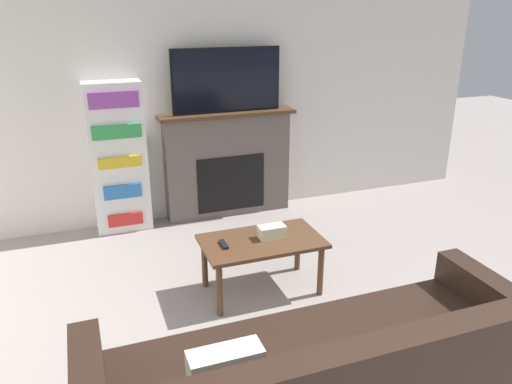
{
  "coord_description": "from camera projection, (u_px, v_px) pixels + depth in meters",
  "views": [
    {
      "loc": [
        -1.31,
        -1.2,
        2.25
      ],
      "look_at": [
        0.04,
        2.5,
        0.76
      ],
      "focal_mm": 35.0,
      "sensor_mm": 36.0,
      "label": 1
    }
  ],
  "objects": [
    {
      "name": "wall_back",
      "position": [
        204.0,
        94.0,
        5.32
      ],
      "size": [
        6.71,
        0.06,
        2.7
      ],
      "color": "silver",
      "rests_on": "ground_plane"
    },
    {
      "name": "fireplace",
      "position": [
        228.0,
        164.0,
        5.53
      ],
      "size": [
        1.49,
        0.28,
        1.17
      ],
      "color": "#605651",
      "rests_on": "ground_plane"
    },
    {
      "name": "remote_control",
      "position": [
        224.0,
        244.0,
        3.91
      ],
      "size": [
        0.04,
        0.15,
        0.02
      ],
      "color": "black",
      "rests_on": "coffee_table"
    },
    {
      "name": "tissue_box",
      "position": [
        272.0,
        232.0,
        4.04
      ],
      "size": [
        0.22,
        0.12,
        0.1
      ],
      "color": "beige",
      "rests_on": "coffee_table"
    },
    {
      "name": "coffee_table",
      "position": [
        262.0,
        247.0,
        4.04
      ],
      "size": [
        0.97,
        0.57,
        0.47
      ],
      "color": "brown",
      "rests_on": "ground_plane"
    },
    {
      "name": "tv",
      "position": [
        227.0,
        80.0,
        5.19
      ],
      "size": [
        1.17,
        0.03,
        0.67
      ],
      "color": "black",
      "rests_on": "fireplace"
    },
    {
      "name": "bookshelf",
      "position": [
        118.0,
        158.0,
        5.07
      ],
      "size": [
        0.56,
        0.29,
        1.55
      ],
      "color": "white",
      "rests_on": "ground_plane"
    }
  ]
}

